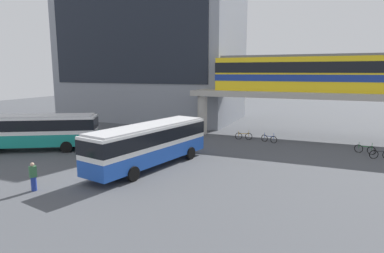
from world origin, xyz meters
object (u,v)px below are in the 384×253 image
(bus_secondary, at_px, (33,129))
(bicycle_orange, at_px, (244,136))
(train, at_px, (341,73))
(bicycle_black, at_px, (380,154))
(station_building, at_px, (152,50))
(bus_main, at_px, (150,141))
(pedestrian_walking_across, at_px, (33,177))
(bicycle_green, at_px, (365,149))
(bicycle_blue, at_px, (269,139))

(bus_secondary, distance_m, bicycle_orange, 20.37)
(train, height_order, bicycle_black, train)
(station_building, height_order, bicycle_orange, station_building)
(bus_main, distance_m, bicycle_black, 18.84)
(bus_main, xyz_separation_m, bus_secondary, (-12.33, 0.60, 0.00))
(bicycle_black, distance_m, pedestrian_walking_across, 26.03)
(bicycle_green, bearing_deg, bus_main, -144.98)
(train, relative_size, bus_secondary, 2.38)
(bus_main, relative_size, bicycle_blue, 6.70)
(station_building, distance_m, bus_main, 27.92)
(train, xyz_separation_m, bicycle_black, (3.23, -6.80, -6.58))
(pedestrian_walking_across, bearing_deg, station_building, 106.22)
(station_building, relative_size, bicycle_black, 14.91)
(train, distance_m, bus_main, 21.31)
(station_building, bearing_deg, bus_secondary, -88.72)
(train, bearing_deg, bus_main, -129.16)
(train, distance_m, pedestrian_walking_across, 29.36)
(train, distance_m, bus_secondary, 30.16)
(train, height_order, bicycle_green, train)
(bus_main, xyz_separation_m, bicycle_blue, (6.80, 12.17, -1.63))
(bus_main, relative_size, bicycle_black, 6.59)
(bus_secondary, distance_m, bicycle_blue, 22.41)
(bicycle_orange, height_order, pedestrian_walking_across, pedestrian_walking_across)
(bicycle_black, bearing_deg, bicycle_green, 124.12)
(bicycle_black, bearing_deg, pedestrian_walking_across, -141.29)
(pedestrian_walking_across, bearing_deg, bicycle_blue, 60.62)
(bicycle_green, bearing_deg, train, 112.73)
(station_building, height_order, bicycle_green, station_building)
(bicycle_orange, bearing_deg, bicycle_blue, -7.74)
(train, bearing_deg, bicycle_blue, -148.16)
(bicycle_blue, xyz_separation_m, pedestrian_walking_across, (-10.80, -19.17, 0.46))
(bus_main, distance_m, pedestrian_walking_across, 8.15)
(bicycle_black, xyz_separation_m, pedestrian_walking_across, (-20.31, -16.28, 0.46))
(train, relative_size, bicycle_orange, 14.64)
(bus_secondary, bearing_deg, station_building, 91.28)
(bicycle_orange, xyz_separation_m, bicycle_black, (12.21, -3.26, 0.00))
(station_building, bearing_deg, bicycle_green, -24.18)
(bus_secondary, height_order, bicycle_black, bus_secondary)
(bus_secondary, bearing_deg, pedestrian_walking_across, -42.39)
(bicycle_black, bearing_deg, train, 115.40)
(train, relative_size, bicycle_black, 15.06)
(train, relative_size, bicycle_green, 15.40)
(bicycle_green, height_order, bicycle_blue, same)
(train, xyz_separation_m, bus_secondary, (-25.42, -15.47, -4.95))
(bicycle_black, height_order, pedestrian_walking_across, pedestrian_walking_across)
(bicycle_green, xyz_separation_m, bicycle_blue, (-8.52, 1.43, 0.00))
(train, bearing_deg, bus_secondary, -148.67)
(bus_secondary, height_order, bicycle_green, bus_secondary)
(pedestrian_walking_across, bearing_deg, bus_main, 60.29)
(bus_secondary, bearing_deg, bicycle_black, 16.84)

